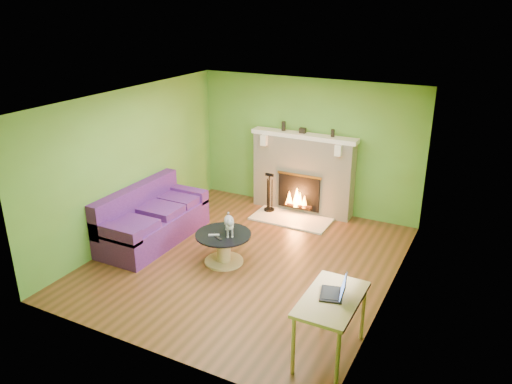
% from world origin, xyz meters
% --- Properties ---
extents(floor, '(5.00, 5.00, 0.00)m').
position_xyz_m(floor, '(0.00, 0.00, 0.00)').
color(floor, '#513117').
rests_on(floor, ground).
extents(ceiling, '(5.00, 5.00, 0.00)m').
position_xyz_m(ceiling, '(0.00, 0.00, 2.60)').
color(ceiling, white).
rests_on(ceiling, wall_back).
extents(wall_back, '(5.00, 0.00, 5.00)m').
position_xyz_m(wall_back, '(0.00, 2.50, 1.30)').
color(wall_back, '#55882C').
rests_on(wall_back, floor).
extents(wall_front, '(5.00, 0.00, 5.00)m').
position_xyz_m(wall_front, '(0.00, -2.50, 1.30)').
color(wall_front, '#55882C').
rests_on(wall_front, floor).
extents(wall_left, '(0.00, 5.00, 5.00)m').
position_xyz_m(wall_left, '(-2.25, 0.00, 1.30)').
color(wall_left, '#55882C').
rests_on(wall_left, floor).
extents(wall_right, '(0.00, 5.00, 5.00)m').
position_xyz_m(wall_right, '(2.25, 0.00, 1.30)').
color(wall_right, '#55882C').
rests_on(wall_right, floor).
extents(window_frame, '(0.00, 1.20, 1.20)m').
position_xyz_m(window_frame, '(2.24, -0.90, 1.55)').
color(window_frame, silver).
rests_on(window_frame, wall_right).
extents(window_pane, '(0.00, 1.06, 1.06)m').
position_xyz_m(window_pane, '(2.23, -0.90, 1.55)').
color(window_pane, white).
rests_on(window_pane, wall_right).
extents(fireplace, '(2.10, 0.46, 1.58)m').
position_xyz_m(fireplace, '(0.00, 2.32, 0.77)').
color(fireplace, beige).
rests_on(fireplace, floor).
extents(hearth, '(1.50, 0.75, 0.03)m').
position_xyz_m(hearth, '(0.00, 1.80, 0.01)').
color(hearth, beige).
rests_on(hearth, floor).
extents(mantel, '(2.10, 0.28, 0.08)m').
position_xyz_m(mantel, '(0.00, 2.30, 1.54)').
color(mantel, white).
rests_on(mantel, fireplace).
extents(sofa, '(0.95, 2.11, 0.95)m').
position_xyz_m(sofa, '(-1.86, -0.08, 0.37)').
color(sofa, '#3F185E').
rests_on(sofa, floor).
extents(coffee_table, '(0.89, 0.89, 0.50)m').
position_xyz_m(coffee_table, '(-0.30, -0.22, 0.29)').
color(coffee_table, tan).
rests_on(coffee_table, floor).
extents(desk, '(0.62, 1.07, 0.79)m').
position_xyz_m(desk, '(1.95, -1.58, 0.69)').
color(desk, tan).
rests_on(desk, floor).
extents(cat, '(0.48, 0.57, 0.34)m').
position_xyz_m(cat, '(-0.22, -0.17, 0.67)').
color(cat, slate).
rests_on(cat, coffee_table).
extents(remote_silver, '(0.17, 0.12, 0.02)m').
position_xyz_m(remote_silver, '(-0.40, -0.34, 0.51)').
color(remote_silver, gray).
rests_on(remote_silver, coffee_table).
extents(remote_black, '(0.16, 0.11, 0.02)m').
position_xyz_m(remote_black, '(-0.28, -0.40, 0.51)').
color(remote_black, black).
rests_on(remote_black, coffee_table).
extents(laptop, '(0.37, 0.40, 0.25)m').
position_xyz_m(laptop, '(1.93, -1.53, 0.92)').
color(laptop, black).
rests_on(laptop, desk).
extents(fire_tools, '(0.21, 0.21, 0.78)m').
position_xyz_m(fire_tools, '(-0.55, 1.95, 0.42)').
color(fire_tools, black).
rests_on(fire_tools, hearth).
extents(mantel_vase_left, '(0.08, 0.08, 0.18)m').
position_xyz_m(mantel_vase_left, '(-0.44, 2.33, 1.67)').
color(mantel_vase_left, black).
rests_on(mantel_vase_left, mantel).
extents(mantel_vase_right, '(0.07, 0.07, 0.14)m').
position_xyz_m(mantel_vase_right, '(0.56, 2.33, 1.65)').
color(mantel_vase_right, black).
rests_on(mantel_vase_right, mantel).
extents(mantel_box, '(0.12, 0.08, 0.10)m').
position_xyz_m(mantel_box, '(-0.04, 2.33, 1.63)').
color(mantel_box, black).
rests_on(mantel_box, mantel).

